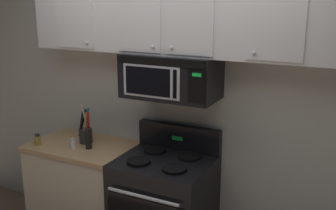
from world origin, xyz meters
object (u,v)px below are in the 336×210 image
Objects in this scene: stove_range at (164,208)px; salt_shaker at (73,144)px; pepper_mill at (88,139)px; over_range_microwave at (171,76)px; utensil_crock_charcoal at (86,133)px; spice_jar at (38,140)px.

stove_range reaches higher than salt_shaker.
salt_shaker is at bearing -171.22° from stove_range.
pepper_mill reaches higher than salt_shaker.
utensil_crock_charcoal is (-0.83, -0.07, -0.58)m from over_range_microwave.
salt_shaker is at bearing -151.27° from pepper_mill.
over_range_microwave is (-0.00, 0.12, 1.11)m from stove_range.
spice_jar is (-0.35, -0.06, 0.00)m from salt_shaker.
utensil_crock_charcoal reaches higher than stove_range.
spice_jar is at bearing -164.63° from pepper_mill.
stove_range is 1.29m from spice_jar.
salt_shaker is 0.51× the size of pepper_mill.
utensil_crock_charcoal is at bearing 136.07° from pepper_mill.
utensil_crock_charcoal is 2.00× the size of pepper_mill.
pepper_mill is at bearing 15.37° from spice_jar.
utensil_crock_charcoal is at bearing 89.53° from salt_shaker.
over_range_microwave is at bearing 90.14° from stove_range.
stove_range is 11.22× the size of spice_jar.
stove_range reaches higher than pepper_mill.
salt_shaker is at bearing 10.29° from spice_jar.
stove_range is 11.99× the size of salt_shaker.
utensil_crock_charcoal is at bearing -175.46° from over_range_microwave.
salt_shaker is (-0.00, -0.18, -0.05)m from utensil_crock_charcoal.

